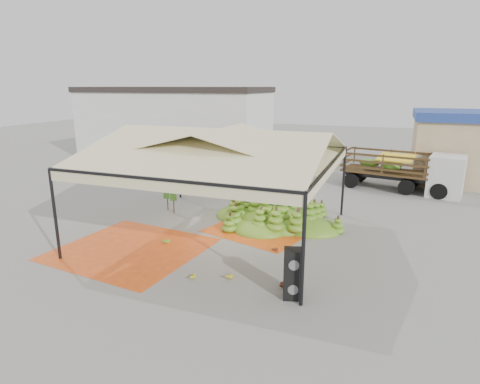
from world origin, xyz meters
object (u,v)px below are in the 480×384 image
at_px(vendor, 283,193).
at_px(banana_heap, 278,209).
at_px(speaker_stack, 293,274).
at_px(truck_right, 406,167).
at_px(truck_left, 238,161).

bearing_deg(vendor, banana_heap, 75.93).
bearing_deg(speaker_stack, vendor, 91.33).
bearing_deg(speaker_stack, truck_right, 61.84).
bearing_deg(banana_heap, truck_left, 123.72).
relative_size(speaker_stack, vendor, 0.83).
height_order(banana_heap, truck_left, truck_left).
relative_size(truck_left, truck_right, 0.96).
distance_m(truck_left, truck_right, 9.23).
bearing_deg(banana_heap, truck_right, 57.17).
bearing_deg(truck_left, banana_heap, -45.31).
distance_m(speaker_stack, truck_right, 13.58).
distance_m(speaker_stack, vendor, 7.78).
bearing_deg(vendor, truck_left, -72.24).
xyz_separation_m(banana_heap, vendor, (-0.28, 1.78, 0.23)).
height_order(vendor, truck_left, truck_left).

